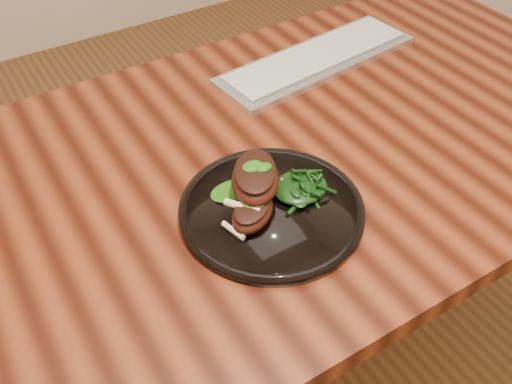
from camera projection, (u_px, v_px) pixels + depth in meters
desk at (263, 188)px, 1.08m from camera, size 1.60×0.80×0.75m
plate at (272, 210)px, 0.90m from camera, size 0.29×0.29×0.02m
lamb_chop_front at (252, 212)px, 0.86m from camera, size 0.11×0.10×0.04m
lamb_chop_back at (255, 178)px, 0.88m from camera, size 0.13×0.14×0.05m
herb_smear at (232, 191)px, 0.92m from camera, size 0.07×0.05×0.00m
greens_heap at (300, 184)px, 0.91m from camera, size 0.09×0.09×0.03m
keyboard at (317, 59)px, 1.24m from camera, size 0.48×0.19×0.02m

